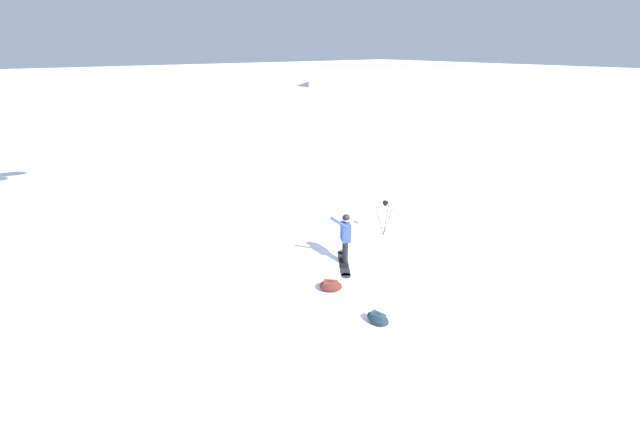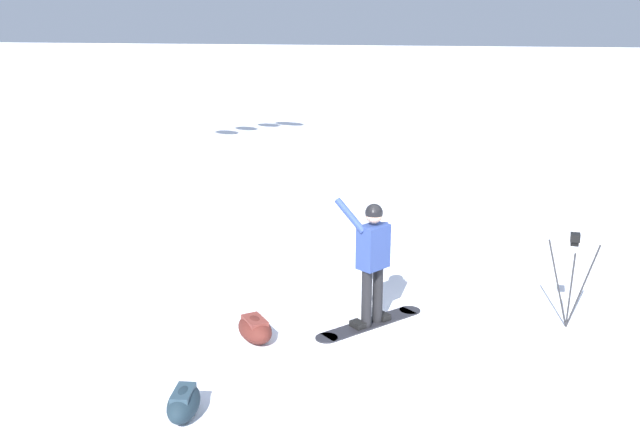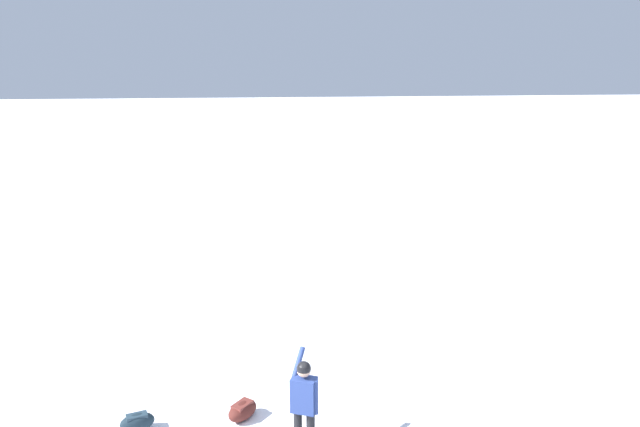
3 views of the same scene
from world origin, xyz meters
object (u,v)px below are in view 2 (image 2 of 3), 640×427
object	(u,v)px
snowboarder	(373,252)
snowboard	(370,323)
camera_tripod	(573,261)
gear_bag_large	(255,328)
gear_bag_small	(184,403)

from	to	relation	value
snowboarder	snowboard	bearing A→B (deg)	-34.89
snowboard	camera_tripod	xyz separation A→B (m)	(-2.52, -0.76, 0.92)
snowboarder	camera_tripod	distance (m)	2.63
gear_bag_large	snowboarder	bearing A→B (deg)	-144.18
gear_bag_large	camera_tripod	world-z (taller)	camera_tripod
snowboarder	gear_bag_small	distance (m)	3.19
snowboard	snowboarder	bearing A→B (deg)	145.11
gear_bag_large	gear_bag_small	xyz separation A→B (m)	(-0.03, 1.86, 0.00)
snowboarder	snowboard	world-z (taller)	snowboarder
gear_bag_large	gear_bag_small	world-z (taller)	gear_bag_small
snowboarder	gear_bag_large	size ratio (longest dim) A/B	2.34
snowboarder	snowboard	distance (m)	1.02
snowboard	gear_bag_small	size ratio (longest dim) A/B	2.30
camera_tripod	snowboard	bearing A→B (deg)	16.86
snowboarder	gear_bag_small	size ratio (longest dim) A/B	2.63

